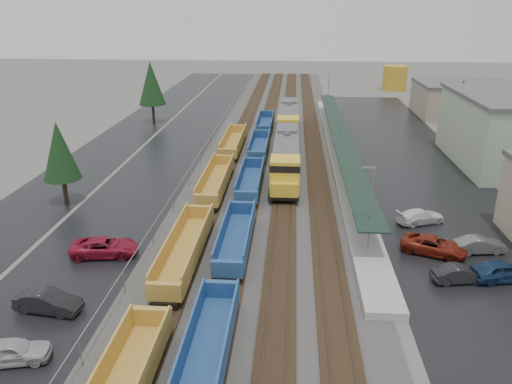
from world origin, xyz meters
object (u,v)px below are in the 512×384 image
Objects in this scene: well_string_blue at (244,206)px; parked_car_east_e at (480,245)px; well_string_yellow at (185,250)px; parked_car_west_a at (12,351)px; parked_car_east_a at (459,274)px; locomotive_lead at (286,157)px; locomotive_trail at (288,121)px; parked_car_west_c at (104,247)px; parked_car_east_c at (420,216)px; parked_car_east_b at (434,246)px; parked_car_west_b at (48,302)px; storage_tank at (395,78)px; parked_car_east_d at (502,271)px.

parked_car_east_e is at bearing -16.95° from well_string_blue.
well_string_yellow reaches higher than well_string_blue.
parked_car_west_a reaches higher than parked_car_east_a.
parked_car_west_a is 1.07× the size of parked_car_east_a.
locomotive_lead is 1.00× the size of locomotive_trail.
parked_car_east_c is at bearing -81.18° from parked_car_west_c.
parked_car_east_b is 6.58m from parked_car_east_c.
parked_car_west_b is 0.97× the size of parked_car_east_c.
well_string_yellow is 21.47m from parked_car_east_b.
parked_car_west_c reaches higher than parked_car_east_a.
well_string_yellow is at bearing 91.95° from parked_car_east_c.
parked_car_east_a is at bearing -33.03° from well_string_blue.
parked_car_west_a is at bearing -169.30° from parked_car_west_b.
parked_car_west_c reaches higher than parked_car_west_b.
well_string_yellow is 13.99× the size of storage_tank.
well_string_yellow is at bearing 89.78° from parked_car_east_e.
locomotive_trail is 54.29m from parked_car_west_b.
well_string_yellow is at bearing -43.91° from parked_car_west_a.
parked_car_east_b is at bearing -72.02° from locomotive_trail.
parked_car_east_b is at bearing -93.61° from parked_car_west_c.
parked_car_west_b is at bearing -107.36° from locomotive_trail.
storage_tank is at bearing -15.35° from parked_car_west_b.
locomotive_lead is 4.94× the size of parked_car_east_e.
locomotive_trail is 5.17× the size of parked_car_east_a.
parked_car_west_a is 0.93× the size of parked_car_east_d.
parked_car_east_d is (17.38, -24.01, -1.76)m from locomotive_lead.
parked_car_west_a is at bearing 168.88° from parked_car_west_c.
locomotive_lead is 21.00m from locomotive_trail.
locomotive_trail is at bearing 90.00° from locomotive_lead.
parked_car_west_b is (-42.41, -101.64, -2.24)m from storage_tank.
parked_car_east_b is (21.23, 3.12, -0.39)m from well_string_yellow.
parked_car_west_b is 0.86× the size of parked_car_east_b.
locomotive_lead is 19.06m from parked_car_east_c.
well_string_yellow is 7.29m from parked_car_west_c.
parked_car_east_b is (29.10, 16.36, 0.00)m from parked_car_west_a.
parked_car_east_b is (13.23, -19.78, -1.82)m from locomotive_lead.
parked_car_east_c is at bearing -65.33° from parked_car_west_a.
locomotive_lead is 75.55m from storage_tank.
locomotive_lead is 13.50m from well_string_blue.
storage_tank is 101.95m from parked_car_west_c.
parked_car_east_c is (0.37, 6.57, -0.06)m from parked_car_east_b.
parked_car_west_c is 1.03× the size of parked_car_east_b.
well_string_yellow is 14.78× the size of parked_car_west_c.
parked_car_east_b is at bearing -98.15° from storage_tank.
parked_car_west_c reaches higher than parked_car_east_e.
parked_car_east_b is at bearing -1.18° from parked_car_east_a.
locomotive_lead is at bearing 33.54° from parked_car_east_e.
well_string_blue reaches higher than parked_car_east_e.
parked_car_east_e is at bearing -170.97° from parked_car_east_c.
parked_car_east_d reaches higher than parked_car_east_c.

